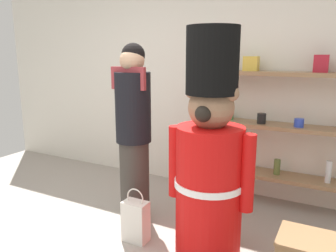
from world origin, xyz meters
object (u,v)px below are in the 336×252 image
at_px(teddy_bear_guard, 210,162).
at_px(person_shopper, 134,131).
at_px(shopping_bag, 136,221).
at_px(merchandise_shelf, 279,123).

relative_size(teddy_bear_guard, person_shopper, 1.06).
xyz_separation_m(teddy_bear_guard, shopping_bag, (-0.62, -0.11, -0.59)).
bearing_deg(teddy_bear_guard, person_shopper, 165.96).
height_order(merchandise_shelf, person_shopper, merchandise_shelf).
distance_m(merchandise_shelf, person_shopper, 1.50).
distance_m(merchandise_shelf, shopping_bag, 1.75).
bearing_deg(person_shopper, merchandise_shelf, 41.25).
relative_size(merchandise_shelf, person_shopper, 1.06).
distance_m(person_shopper, shopping_bag, 0.80).
xyz_separation_m(merchandise_shelf, shopping_bag, (-0.92, -1.31, -0.71)).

